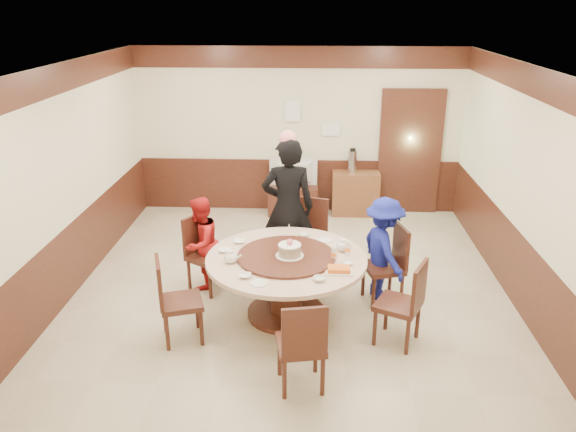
{
  "coord_description": "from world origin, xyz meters",
  "views": [
    {
      "loc": [
        0.26,
        -6.43,
        3.48
      ],
      "look_at": [
        -0.03,
        -0.25,
        1.1
      ],
      "focal_mm": 35.0,
      "sensor_mm": 36.0,
      "label": 1
    }
  ],
  "objects_px": {
    "person_blue": "(384,249)",
    "tv_stand": "(293,200)",
    "person_red": "(201,243)",
    "side_cabinet": "(355,193)",
    "banquet_table": "(286,274)",
    "birthday_cake": "(290,250)",
    "shrimp_platter": "(339,270)",
    "television": "(293,173)",
    "person_standing": "(288,208)",
    "thermos": "(352,162)"
  },
  "relations": [
    {
      "from": "person_red",
      "to": "side_cabinet",
      "type": "xyz_separation_m",
      "value": [
        2.14,
        2.76,
        -0.23
      ]
    },
    {
      "from": "banquet_table",
      "to": "shrimp_platter",
      "type": "relative_size",
      "value": 6.12
    },
    {
      "from": "banquet_table",
      "to": "television",
      "type": "bearing_deg",
      "value": 90.83
    },
    {
      "from": "person_standing",
      "to": "side_cabinet",
      "type": "bearing_deg",
      "value": -119.6
    },
    {
      "from": "person_red",
      "to": "birthday_cake",
      "type": "xyz_separation_m",
      "value": [
        1.16,
        -0.69,
        0.25
      ]
    },
    {
      "from": "person_red",
      "to": "birthday_cake",
      "type": "height_order",
      "value": "person_red"
    },
    {
      "from": "person_standing",
      "to": "person_blue",
      "type": "bearing_deg",
      "value": 147.46
    },
    {
      "from": "shrimp_platter",
      "to": "person_standing",
      "type": "bearing_deg",
      "value": 112.88
    },
    {
      "from": "person_blue",
      "to": "thermos",
      "type": "bearing_deg",
      "value": -16.24
    },
    {
      "from": "television",
      "to": "side_cabinet",
      "type": "bearing_deg",
      "value": 179.19
    },
    {
      "from": "tv_stand",
      "to": "television",
      "type": "xyz_separation_m",
      "value": [
        -0.0,
        0.0,
        0.49
      ]
    },
    {
      "from": "person_standing",
      "to": "person_red",
      "type": "xyz_separation_m",
      "value": [
        -1.09,
        -0.44,
        -0.34
      ]
    },
    {
      "from": "person_standing",
      "to": "tv_stand",
      "type": "distance_m",
      "value": 2.39
    },
    {
      "from": "person_blue",
      "to": "tv_stand",
      "type": "height_order",
      "value": "person_blue"
    },
    {
      "from": "person_standing",
      "to": "shrimp_platter",
      "type": "relative_size",
      "value": 6.28
    },
    {
      "from": "birthday_cake",
      "to": "tv_stand",
      "type": "height_order",
      "value": "birthday_cake"
    },
    {
      "from": "person_red",
      "to": "person_blue",
      "type": "distance_m",
      "value": 2.29
    },
    {
      "from": "person_red",
      "to": "side_cabinet",
      "type": "distance_m",
      "value": 3.5
    },
    {
      "from": "shrimp_platter",
      "to": "television",
      "type": "xyz_separation_m",
      "value": [
        -0.63,
        3.75,
        -0.04
      ]
    },
    {
      "from": "person_blue",
      "to": "thermos",
      "type": "height_order",
      "value": "person_blue"
    },
    {
      "from": "television",
      "to": "person_blue",
      "type": "bearing_deg",
      "value": 110.19
    },
    {
      "from": "side_cabinet",
      "to": "person_red",
      "type": "bearing_deg",
      "value": -127.84
    },
    {
      "from": "banquet_table",
      "to": "side_cabinet",
      "type": "bearing_deg",
      "value": 73.41
    },
    {
      "from": "banquet_table",
      "to": "person_standing",
      "type": "height_order",
      "value": "person_standing"
    },
    {
      "from": "person_red",
      "to": "tv_stand",
      "type": "height_order",
      "value": "person_red"
    },
    {
      "from": "tv_stand",
      "to": "thermos",
      "type": "xyz_separation_m",
      "value": [
        0.99,
        0.03,
        0.69
      ]
    },
    {
      "from": "birthday_cake",
      "to": "tv_stand",
      "type": "xyz_separation_m",
      "value": [
        -0.09,
        3.43,
        -0.6
      ]
    },
    {
      "from": "banquet_table",
      "to": "thermos",
      "type": "relative_size",
      "value": 4.83
    },
    {
      "from": "person_standing",
      "to": "birthday_cake",
      "type": "xyz_separation_m",
      "value": [
        0.07,
        -1.14,
        -0.09
      ]
    },
    {
      "from": "tv_stand",
      "to": "shrimp_platter",
      "type": "bearing_deg",
      "value": -80.43
    },
    {
      "from": "banquet_table",
      "to": "television",
      "type": "relative_size",
      "value": 2.25
    },
    {
      "from": "side_cabinet",
      "to": "thermos",
      "type": "distance_m",
      "value": 0.57
    },
    {
      "from": "banquet_table",
      "to": "thermos",
      "type": "distance_m",
      "value": 3.58
    },
    {
      "from": "person_blue",
      "to": "tv_stand",
      "type": "distance_m",
      "value": 3.18
    },
    {
      "from": "person_standing",
      "to": "tv_stand",
      "type": "relative_size",
      "value": 2.22
    },
    {
      "from": "birthday_cake",
      "to": "shrimp_platter",
      "type": "xyz_separation_m",
      "value": [
        0.54,
        -0.33,
        -0.08
      ]
    },
    {
      "from": "person_blue",
      "to": "person_red",
      "type": "bearing_deg",
      "value": 65.1
    },
    {
      "from": "birthday_cake",
      "to": "shrimp_platter",
      "type": "distance_m",
      "value": 0.64
    },
    {
      "from": "person_blue",
      "to": "side_cabinet",
      "type": "relative_size",
      "value": 1.63
    },
    {
      "from": "side_cabinet",
      "to": "banquet_table",
      "type": "bearing_deg",
      "value": -106.59
    },
    {
      "from": "person_red",
      "to": "banquet_table",
      "type": "bearing_deg",
      "value": 78.45
    },
    {
      "from": "banquet_table",
      "to": "tv_stand",
      "type": "relative_size",
      "value": 2.16
    },
    {
      "from": "tv_stand",
      "to": "television",
      "type": "relative_size",
      "value": 1.04
    },
    {
      "from": "person_standing",
      "to": "person_red",
      "type": "bearing_deg",
      "value": 16.91
    },
    {
      "from": "shrimp_platter",
      "to": "side_cabinet",
      "type": "distance_m",
      "value": 3.83
    },
    {
      "from": "person_blue",
      "to": "birthday_cake",
      "type": "relative_size",
      "value": 4.08
    },
    {
      "from": "television",
      "to": "thermos",
      "type": "height_order",
      "value": "thermos"
    },
    {
      "from": "thermos",
      "to": "banquet_table",
      "type": "bearing_deg",
      "value": -105.42
    },
    {
      "from": "banquet_table",
      "to": "tv_stand",
      "type": "height_order",
      "value": "banquet_table"
    },
    {
      "from": "shrimp_platter",
      "to": "television",
      "type": "height_order",
      "value": "television"
    }
  ]
}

